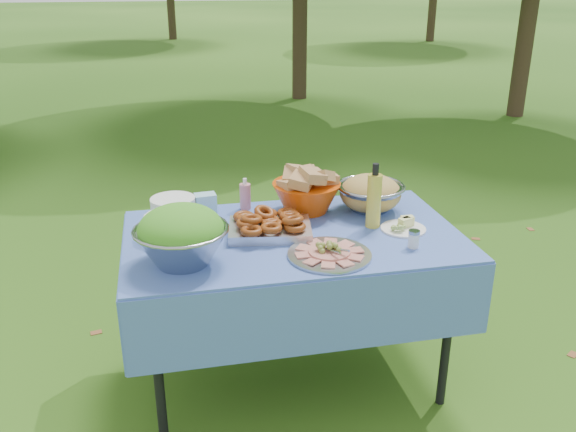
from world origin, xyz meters
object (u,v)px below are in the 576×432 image
Objects in this scene: plate_stack at (173,207)px; charcuterie_platter at (330,247)px; picnic_table at (293,309)px; pasta_bowl_steel at (370,193)px; bread_bowl at (306,190)px; oil_bottle at (374,196)px; salad_bowl at (181,235)px.

charcuterie_platter is (0.60, -0.56, -0.01)m from plate_stack.
picnic_table is 0.67m from pasta_bowl_steel.
pasta_bowl_steel is at bearing 26.73° from picnic_table.
bread_bowl reaches higher than pasta_bowl_steel.
oil_bottle is (0.37, 0.01, 0.53)m from picnic_table.
plate_stack is at bearing 148.02° from picnic_table.
bread_bowl is 0.35m from oil_bottle.
picnic_table is at bearing 111.02° from charcuterie_platter.
bread_bowl reaches higher than plate_stack.
salad_bowl is at bearing -156.06° from pasta_bowl_steel.
salad_bowl reaches higher than charcuterie_platter.
picnic_table is 4.53× the size of pasta_bowl_steel.
oil_bottle reaches higher than salad_bowl.
picnic_table is at bearing 21.40° from salad_bowl.
salad_bowl is at bearing -158.60° from picnic_table.
charcuterie_platter is at bearing -136.71° from oil_bottle.
plate_stack is 0.64× the size of bread_bowl.
pasta_bowl_steel is at bearing 74.50° from oil_bottle.
bread_bowl is 0.51m from charcuterie_platter.
charcuterie_platter is at bearing -92.87° from bread_bowl.
oil_bottle is at bearing 13.19° from salad_bowl.
bread_bowl is at bearing 135.15° from oil_bottle.
oil_bottle is at bearing -19.27° from plate_stack.
plate_stack is at bearing 160.73° from oil_bottle.
charcuterie_platter is 1.16× the size of oil_bottle.
oil_bottle is (0.86, 0.20, 0.03)m from salad_bowl.
salad_bowl is (-0.49, -0.19, 0.50)m from picnic_table.
pasta_bowl_steel is (0.31, -0.04, -0.02)m from bread_bowl.
oil_bottle reaches higher than picnic_table.
picnic_table is 0.50m from charcuterie_platter.
bread_bowl is at bearing 64.84° from picnic_table.
pasta_bowl_steel is 1.09× the size of oil_bottle.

